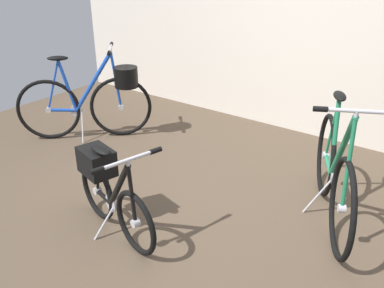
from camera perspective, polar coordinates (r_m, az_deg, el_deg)
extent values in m
plane|color=brown|center=(3.36, 0.52, -10.00)|extent=(6.97, 6.97, 0.00)
cube|color=silver|center=(4.70, 17.10, 18.56)|extent=(6.97, 0.10, 2.96)
torus|color=black|center=(2.91, -7.83, -10.77)|extent=(0.47, 0.16, 0.48)
cylinder|color=#B7B7BC|center=(2.91, -7.83, -10.77)|extent=(0.07, 0.06, 0.06)
torus|color=black|center=(3.32, -12.96, -6.29)|extent=(0.47, 0.16, 0.48)
cylinder|color=#B7B7BC|center=(3.32, -12.96, -6.29)|extent=(0.07, 0.06, 0.06)
cylinder|color=black|center=(3.24, -12.08, -7.15)|extent=(0.21, 0.09, 0.05)
cylinder|color=black|center=(2.94, -10.09, -5.70)|extent=(0.33, 0.12, 0.47)
cylinder|color=black|center=(3.10, -11.86, -4.64)|extent=(0.13, 0.06, 0.40)
cylinder|color=black|center=(3.24, -12.08, -7.15)|extent=(0.21, 0.08, 0.04)
cylinder|color=black|center=(2.81, -8.33, -7.00)|extent=(0.08, 0.05, 0.43)
cylinder|color=black|center=(3.18, -12.78, -3.81)|extent=(0.14, 0.06, 0.39)
ellipsoid|color=black|center=(3.03, -12.62, -0.75)|extent=(0.24, 0.14, 0.05)
cylinder|color=#B7B7BC|center=(2.71, -8.88, -2.59)|extent=(0.03, 0.03, 0.04)
cylinder|color=#B7B7BC|center=(2.70, -8.91, -2.22)|extent=(0.13, 0.43, 0.03)
cylinder|color=black|center=(2.61, -13.03, -3.61)|extent=(0.06, 0.10, 0.04)
cylinder|color=black|center=(2.80, -5.09, -0.91)|extent=(0.06, 0.10, 0.04)
cylinder|color=#B7B7BC|center=(3.17, -11.16, -8.05)|extent=(0.14, 0.05, 0.14)
cylinder|color=#B7B7BC|center=(3.17, -12.07, -10.69)|extent=(0.06, 0.19, 0.23)
cube|color=black|center=(3.15, -13.06, -2.36)|extent=(0.32, 0.26, 0.20)
torus|color=black|center=(4.72, -9.81, 5.07)|extent=(0.53, 0.50, 0.69)
cylinder|color=#B7B7BC|center=(4.72, -9.81, 5.07)|extent=(0.08, 0.08, 0.06)
torus|color=black|center=(4.83, -19.24, 4.48)|extent=(0.53, 0.50, 0.69)
cylinder|color=#B7B7BC|center=(4.83, -19.24, 4.48)|extent=(0.08, 0.08, 0.06)
cylinder|color=#1947B2|center=(4.80, -17.47, 4.50)|extent=(0.25, 0.23, 0.05)
cylinder|color=#1947B2|center=(4.65, -13.52, 8.35)|extent=(0.37, 0.35, 0.66)
cylinder|color=#1947B2|center=(4.70, -16.86, 7.71)|extent=(0.14, 0.14, 0.58)
cylinder|color=#1947B2|center=(4.80, -17.47, 4.50)|extent=(0.24, 0.22, 0.04)
cylinder|color=#1947B2|center=(4.62, -10.48, 8.65)|extent=(0.09, 0.08, 0.62)
cylinder|color=#1947B2|center=(4.72, -18.67, 7.66)|extent=(0.16, 0.15, 0.56)
ellipsoid|color=black|center=(4.63, -18.11, 11.22)|extent=(0.22, 0.22, 0.05)
cylinder|color=#B7B7BC|center=(4.54, -11.22, 12.61)|extent=(0.03, 0.03, 0.04)
cylinder|color=#B7B7BC|center=(4.54, -11.24, 12.85)|extent=(0.32, 0.34, 0.03)
cylinder|color=black|center=(4.33, -11.42, 12.24)|extent=(0.09, 0.09, 0.04)
cylinder|color=black|center=(4.75, -11.08, 13.41)|extent=(0.09, 0.09, 0.04)
cylinder|color=#B7B7BC|center=(4.78, -15.69, 4.52)|extent=(0.11, 0.11, 0.14)
cylinder|color=#B7B7BC|center=(4.75, -14.93, 2.24)|extent=(0.14, 0.15, 0.32)
cylinder|color=black|center=(4.61, -9.13, 9.14)|extent=(0.37, 0.37, 0.22)
torus|color=black|center=(3.00, 20.02, -8.38)|extent=(0.36, 0.65, 0.71)
cylinder|color=#B7B7BC|center=(3.00, 20.02, -8.38)|extent=(0.07, 0.08, 0.06)
torus|color=black|center=(3.70, 18.04, -1.45)|extent=(0.36, 0.65, 0.71)
cylinder|color=#B7B7BC|center=(3.70, 18.04, -1.45)|extent=(0.07, 0.08, 0.06)
cylinder|color=#1E724C|center=(3.57, 18.34, -2.68)|extent=(0.17, 0.29, 0.05)
cylinder|color=#1E724C|center=(3.10, 20.03, -0.66)|extent=(0.26, 0.44, 0.68)
cylinder|color=#1E724C|center=(3.37, 19.18, 0.89)|extent=(0.11, 0.16, 0.59)
cylinder|color=#1E724C|center=(3.57, 18.34, -2.68)|extent=(0.16, 0.29, 0.04)
cylinder|color=#1E724C|center=(2.87, 20.85, -2.68)|extent=(0.07, 0.10, 0.64)
cylinder|color=#1E724C|center=(3.51, 18.84, 2.05)|extent=(0.11, 0.19, 0.57)
ellipsoid|color=black|center=(3.32, 19.78, 6.28)|extent=(0.18, 0.24, 0.05)
cylinder|color=#B7B7BC|center=(2.77, 21.80, 3.87)|extent=(0.03, 0.03, 0.04)
cylinder|color=#B7B7BC|center=(2.76, 21.87, 4.26)|extent=(0.40, 0.22, 0.03)
cylinder|color=black|center=(2.72, 17.36, 4.64)|extent=(0.10, 0.07, 0.04)
cylinder|color=#B7B7BC|center=(3.44, 18.66, -4.01)|extent=(0.08, 0.13, 0.14)
cylinder|color=#B7B7BC|center=(3.46, 16.91, -6.96)|extent=(0.18, 0.10, 0.33)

